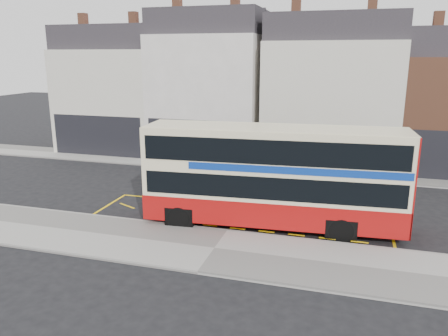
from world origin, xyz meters
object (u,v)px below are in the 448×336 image
(bus_stop_post, at_px, (177,185))
(car_white, at_px, (368,172))
(car_silver, at_px, (170,162))
(street_tree_left, at_px, (85,104))
(double_decker_bus, at_px, (274,175))
(car_grey, at_px, (259,166))
(street_tree_right, at_px, (426,124))

(bus_stop_post, height_order, car_white, bus_stop_post)
(car_white, bearing_deg, car_silver, 104.09)
(street_tree_left, bearing_deg, car_silver, -23.06)
(double_decker_bus, xyz_separation_m, car_grey, (-2.37, 8.22, -1.72))
(double_decker_bus, bearing_deg, bus_stop_post, -165.33)
(car_grey, xyz_separation_m, car_white, (6.73, 0.39, -0.01))
(car_silver, bearing_deg, car_grey, -69.88)
(car_silver, xyz_separation_m, car_grey, (5.98, 0.53, 0.07))
(bus_stop_post, bearing_deg, car_white, 42.45)
(bus_stop_post, relative_size, car_white, 0.68)
(double_decker_bus, xyz_separation_m, car_silver, (-8.34, 7.69, -1.79))
(bus_stop_post, bearing_deg, car_grey, 72.54)
(street_tree_right, bearing_deg, double_decker_bus, -125.07)
(car_white, xyz_separation_m, street_tree_right, (3.34, 2.38, 2.73))
(double_decker_bus, bearing_deg, street_tree_right, 50.86)
(car_silver, relative_size, car_grey, 0.87)
(double_decker_bus, height_order, street_tree_right, street_tree_right)
(bus_stop_post, xyz_separation_m, street_tree_right, (11.80, 12.37, 1.36))
(double_decker_bus, height_order, car_grey, double_decker_bus)
(car_grey, bearing_deg, street_tree_left, 95.73)
(car_white, relative_size, street_tree_right, 0.94)
(street_tree_left, bearing_deg, car_white, -7.41)
(bus_stop_post, distance_m, car_white, 13.16)
(bus_stop_post, distance_m, car_silver, 10.13)
(car_white, bearing_deg, street_tree_right, -44.59)
(car_silver, relative_size, street_tree_right, 0.73)
(bus_stop_post, bearing_deg, car_silver, 107.81)
(car_grey, distance_m, car_white, 6.75)
(car_white, height_order, street_tree_right, street_tree_right)
(street_tree_left, distance_m, street_tree_right, 24.75)
(double_decker_bus, bearing_deg, car_silver, 133.26)
(car_grey, relative_size, street_tree_right, 0.84)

